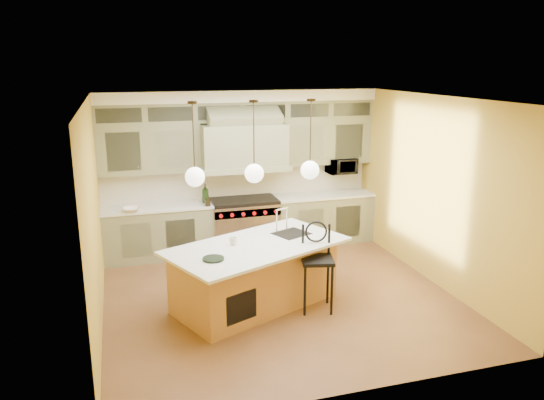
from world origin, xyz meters
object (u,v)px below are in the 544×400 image
object	(u,v)px
counter_stool	(317,261)
microwave	(341,166)
range	(244,224)
kitchen_island	(255,273)

from	to	relation	value
counter_stool	microwave	xyz separation A→B (m)	(1.56, 2.78, 0.74)
counter_stool	microwave	size ratio (longest dim) A/B	2.29
range	microwave	world-z (taller)	microwave
counter_stool	microwave	distance (m)	3.27
kitchen_island	microwave	distance (m)	3.51
range	counter_stool	world-z (taller)	counter_stool
range	microwave	xyz separation A→B (m)	(1.95, 0.11, 0.96)
kitchen_island	microwave	bearing A→B (deg)	22.30
kitchen_island	counter_stool	world-z (taller)	kitchen_island
counter_stool	microwave	world-z (taller)	microwave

